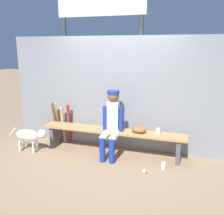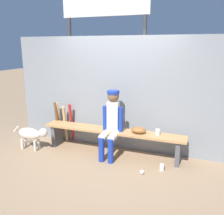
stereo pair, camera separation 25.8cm
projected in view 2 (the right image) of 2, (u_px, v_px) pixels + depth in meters
ground_plane at (112, 154)px, 4.95m from camera, size 30.00×30.00×0.00m
chainlink_fence at (118, 94)px, 5.00m from camera, size 4.60×0.03×2.28m
dugout_bench at (112, 135)px, 4.86m from camera, size 2.84×0.36×0.50m
player_seated at (111, 122)px, 4.67m from camera, size 0.41×0.55×1.28m
baseball_glove at (139, 130)px, 4.63m from camera, size 0.28×0.20×0.12m
bat_aluminum_red at (72, 123)px, 5.45m from camera, size 0.11×0.27×0.89m
bat_wood_tan at (65, 124)px, 5.46m from camera, size 0.07×0.17×0.82m
bat_wood_natural at (60, 121)px, 5.55m from camera, size 0.09×0.28×0.90m
bat_wood_dark at (57, 122)px, 5.48m from camera, size 0.08×0.15×0.91m
baseball at (142, 172)px, 4.15m from camera, size 0.07×0.07×0.07m
cup_on_ground at (162, 167)px, 4.28m from camera, size 0.08×0.08×0.11m
cup_on_bench at (158, 132)px, 4.54m from camera, size 0.08×0.08×0.11m
scoreboard at (107, 16)px, 5.84m from camera, size 2.46×0.27×3.89m
dog at (32, 134)px, 5.07m from camera, size 0.84×0.20×0.49m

